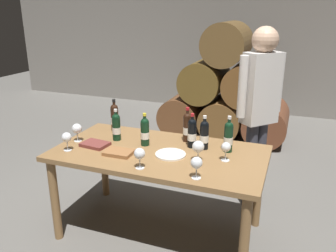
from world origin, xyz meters
TOP-DOWN VIEW (x-y plane):
  - ground_plane at (0.00, 0.00)m, footprint 14.00×14.00m
  - cellar_back_wall at (0.00, 4.20)m, footprint 10.00×0.24m
  - barrel_stack at (0.00, 2.60)m, footprint 1.86×0.90m
  - dining_table at (0.00, 0.00)m, footprint 1.70×0.90m
  - wine_bottle_0 at (0.52, 0.19)m, footprint 0.07×0.07m
  - wine_bottle_1 at (-0.58, 0.33)m, footprint 0.07×0.07m
  - wine_bottle_2 at (0.22, 0.18)m, footprint 0.07×0.07m
  - wine_bottle_3 at (-0.16, 0.08)m, footprint 0.07×0.07m
  - wine_bottle_4 at (0.14, 0.29)m, footprint 0.07×0.07m
  - wine_bottle_5 at (0.32, 0.18)m, footprint 0.07×0.07m
  - wine_bottle_6 at (-0.44, 0.10)m, footprint 0.07×0.07m
  - wine_glass_0 at (-0.01, -0.35)m, footprint 0.08×0.08m
  - wine_glass_1 at (-0.70, -0.25)m, footprint 0.08×0.08m
  - wine_glass_2 at (0.35, -0.08)m, footprint 0.09×0.09m
  - wine_glass_3 at (0.41, -0.35)m, footprint 0.08×0.08m
  - wine_glass_4 at (-0.74, -0.05)m, footprint 0.09×0.09m
  - wine_glass_5 at (0.54, 0.01)m, footprint 0.07×0.07m
  - tasting_notebook at (-0.28, -0.17)m, footprint 0.22×0.16m
  - leather_ledger at (-0.55, -0.09)m, footprint 0.24×0.18m
  - serving_plate at (0.11, -0.05)m, footprint 0.24×0.24m
  - sommelier_presenting at (0.68, 0.75)m, footprint 0.36×0.39m

SIDE VIEW (x-z plane):
  - ground_plane at x=0.00m, z-range 0.00..0.00m
  - barrel_stack at x=0.00m, z-range -0.18..1.51m
  - dining_table at x=0.00m, z-range 0.29..1.05m
  - serving_plate at x=0.11m, z-range 0.76..0.77m
  - tasting_notebook at x=-0.28m, z-range 0.76..0.79m
  - leather_ledger at x=-0.55m, z-range 0.76..0.79m
  - wine_glass_5 at x=0.54m, z-range 0.79..0.94m
  - wine_glass_1 at x=-0.70m, z-range 0.79..0.95m
  - wine_glass_3 at x=0.41m, z-range 0.79..0.95m
  - wine_glass_0 at x=-0.01m, z-range 0.79..0.95m
  - wine_glass_4 at x=-0.74m, z-range 0.79..0.95m
  - wine_glass_2 at x=0.35m, z-range 0.79..0.96m
  - wine_bottle_3 at x=-0.16m, z-range 0.74..1.02m
  - wine_bottle_6 at x=-0.44m, z-range 0.74..1.02m
  - wine_bottle_5 at x=0.32m, z-range 0.74..1.02m
  - wine_bottle_2 at x=0.22m, z-range 0.74..1.03m
  - wine_bottle_0 at x=0.52m, z-range 0.74..1.04m
  - wine_bottle_1 at x=-0.58m, z-range 0.74..1.04m
  - wine_bottle_4 at x=0.14m, z-range 0.74..1.04m
  - sommelier_presenting at x=0.68m, z-range 0.19..1.90m
  - cellar_back_wall at x=0.00m, z-range 0.00..2.80m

